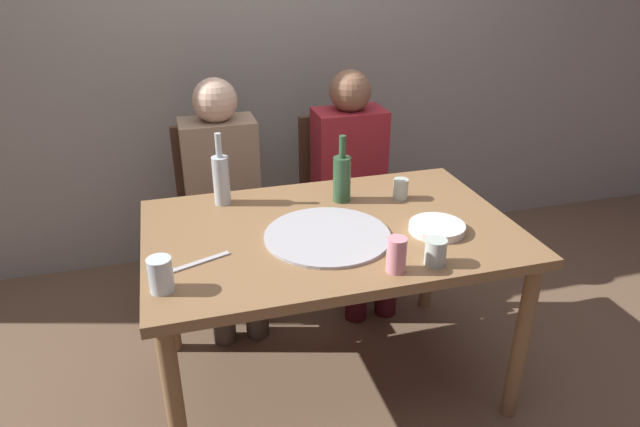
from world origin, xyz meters
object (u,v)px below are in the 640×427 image
object	(u,v)px
soda_can	(396,255)
plate_stack	(437,228)
chair_left	(222,203)
pizza_tray	(327,236)
tumbler_near	(161,275)
wine_glass	(401,189)
tumbler_far	(436,252)
chair_right	(344,189)
guest_in_sweater	(224,191)
dining_table	(331,246)
wine_bottle	(342,177)
guest_in_beanie	(354,177)
table_knife	(200,262)
beer_bottle	(221,178)

from	to	relation	value
soda_can	plate_stack	xyz separation A→B (m)	(0.26, 0.22, -0.05)
chair_left	pizza_tray	bearing A→B (deg)	107.60
tumbler_near	wine_glass	world-z (taller)	tumbler_near
tumbler_far	chair_right	world-z (taller)	chair_right
wine_glass	chair_right	world-z (taller)	chair_right
soda_can	wine_glass	bearing A→B (deg)	65.29
wine_glass	guest_in_sweater	size ratio (longest dim) A/B	0.08
dining_table	wine_bottle	bearing A→B (deg)	63.02
plate_stack	guest_in_sweater	distance (m)	1.10
wine_glass	soda_can	size ratio (longest dim) A/B	0.73
tumbler_near	guest_in_beanie	size ratio (longest dim) A/B	0.10
pizza_tray	wine_bottle	size ratio (longest dim) A/B	1.65
tumbler_near	chair_left	distance (m)	1.19
table_knife	guest_in_sweater	xyz separation A→B (m)	(0.18, 0.83, -0.11)
chair_left	dining_table	bearing A→B (deg)	111.09
pizza_tray	plate_stack	world-z (taller)	plate_stack
wine_bottle	plate_stack	xyz separation A→B (m)	(0.26, -0.37, -0.09)
wine_bottle	beer_bottle	bearing A→B (deg)	167.21
dining_table	tumbler_near	size ratio (longest dim) A/B	12.38
tumbler_near	guest_in_sweater	world-z (taller)	guest_in_sweater
dining_table	tumbler_far	distance (m)	0.46
table_knife	soda_can	bearing A→B (deg)	-40.64
soda_can	table_knife	world-z (taller)	soda_can
plate_stack	chair_right	world-z (taller)	chair_right
table_knife	chair_left	xyz separation A→B (m)	(0.18, 0.98, -0.23)
tumbler_near	soda_can	xyz separation A→B (m)	(0.75, -0.09, 0.00)
wine_bottle	chair_right	world-z (taller)	wine_bottle
plate_stack	table_knife	world-z (taller)	plate_stack
pizza_tray	wine_glass	distance (m)	0.47
wine_bottle	tumbler_near	bearing A→B (deg)	-146.54
soda_can	guest_in_sweater	size ratio (longest dim) A/B	0.10
pizza_tray	wine_glass	world-z (taller)	wine_glass
tumbler_far	chair_right	xyz separation A→B (m)	(0.08, 1.20, -0.28)
wine_bottle	plate_stack	world-z (taller)	wine_bottle
guest_in_beanie	tumbler_near	bearing A→B (deg)	44.94
pizza_tray	soda_can	distance (m)	0.33
pizza_tray	wine_bottle	bearing A→B (deg)	63.16
plate_stack	guest_in_beanie	bearing A→B (deg)	92.52
wine_bottle	wine_glass	distance (m)	0.26
tumbler_far	table_knife	size ratio (longest dim) A/B	0.42
tumbler_far	plate_stack	distance (m)	0.24
dining_table	pizza_tray	distance (m)	0.12
beer_bottle	chair_left	distance (m)	0.62
pizza_tray	guest_in_beanie	world-z (taller)	guest_in_beanie
beer_bottle	wine_glass	xyz separation A→B (m)	(0.73, -0.16, -0.07)
tumbler_near	guest_in_sweater	size ratio (longest dim) A/B	0.10
guest_in_beanie	table_knife	bearing A→B (deg)	44.59
beer_bottle	chair_right	size ratio (longest dim) A/B	0.34
tumbler_far	table_knife	bearing A→B (deg)	163.77
pizza_tray	tumbler_near	world-z (taller)	tumbler_near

